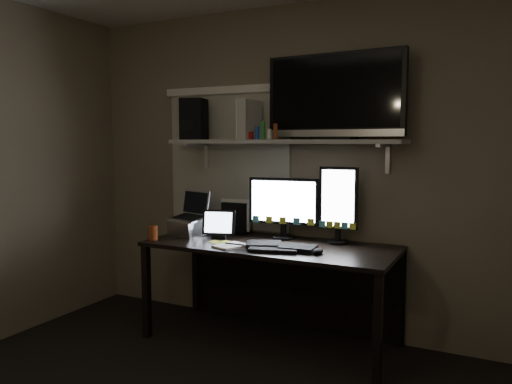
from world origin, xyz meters
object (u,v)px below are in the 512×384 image
Objects in this scene: tablet at (219,224)px; cup at (153,233)px; monitor_portrait at (338,205)px; keyboard at (281,246)px; speaker at (194,119)px; tv at (334,96)px; desk at (277,264)px; monitor_landscape at (283,208)px; mouse at (318,251)px; laptop at (189,214)px; game_console at (249,120)px.

cup is at bearing -164.84° from tablet.
tablet is 0.50m from cup.
monitor_portrait is at bearing -2.92° from tablet.
keyboard is 1.54× the size of speaker.
keyboard is 0.50× the size of tv.
desk is 3.34× the size of monitor_landscape.
monitor_landscape is 1.03m from speaker.
monitor_landscape is at bearing 28.97° from cup.
desk is 17.81× the size of mouse.
mouse is (-0.01, -0.39, -0.26)m from monitor_portrait.
monitor_landscape is at bearing 7.39° from tablet.
laptop is at bearing 160.62° from tablet.
tablet is at bearing -161.40° from tv.
laptop is 1.43m from tv.
laptop is (-0.29, 0.01, 0.06)m from tablet.
laptop is (-1.15, -0.22, -0.11)m from monitor_portrait.
game_console is (-0.27, -0.04, 0.66)m from monitor_landscape.
tablet reaches higher than cup.
tv reaches higher than keyboard.
keyboard is 4.69× the size of cup.
tv is at bearing 37.27° from keyboard.
cup is (-0.98, -0.15, 0.04)m from keyboard.
monitor_portrait is 0.93m from game_console.
desk is at bearing 23.05° from laptop.
mouse is at bearing -32.96° from desk.
tablet is at bearing -165.98° from desk.
speaker reaches higher than tablet.
tv is at bearing 9.33° from game_console.
monitor_portrait is (0.43, 0.12, 0.46)m from desk.
desk is 6.04× the size of game_console.
laptop is at bearing 64.40° from cup.
speaker is at bearing 175.47° from desk.
monitor_landscape is 1.59× the size of laptop.
mouse is 0.34× the size of game_console.
keyboard is at bearing 173.22° from mouse.
mouse is (0.29, -0.04, 0.00)m from keyboard.
monitor_landscape is 1.00m from cup.
monitor_portrait is 1.12× the size of keyboard.
desk is 0.80m from laptop.
tablet is 0.29m from laptop.
keyboard is 1.12m from tv.
speaker is (-0.50, 0.01, 0.01)m from game_console.
speaker is at bearing -176.41° from game_console.
laptop is 0.33m from cup.
monitor_landscape is at bearing 13.54° from game_console.
desk is 5.31× the size of laptop.
game_console is at bearing -16.12° from speaker.
monitor_portrait reaches higher than keyboard.
monitor_landscape is at bearing -174.31° from tv.
monitor_landscape is at bearing 30.36° from laptop.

